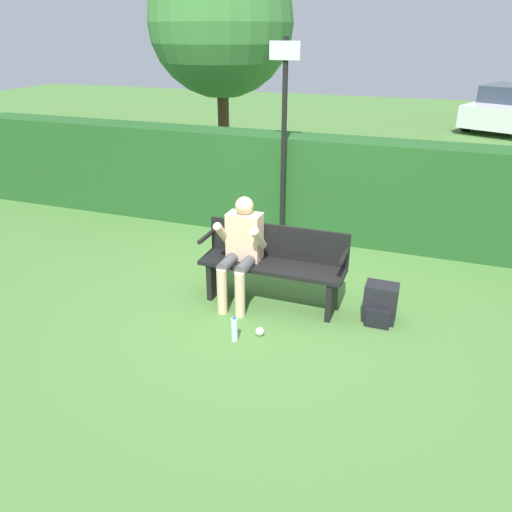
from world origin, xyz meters
TOP-DOWN VIEW (x-y plane):
  - ground_plane at (0.00, 0.00)m, footprint 40.00×40.00m
  - hedge_back at (0.00, 2.23)m, footprint 12.00×0.60m
  - park_bench at (0.00, 0.06)m, footprint 1.61×0.43m
  - person_seated at (-0.34, -0.06)m, footprint 0.51×0.59m
  - backpack at (1.19, 0.04)m, footprint 0.34×0.32m
  - water_bottle at (-0.11, -0.84)m, footprint 0.07×0.07m
  - signpost at (-0.44, 1.79)m, footprint 0.40×0.09m
  - parked_car at (3.46, 12.91)m, footprint 3.04×4.20m
  - tree at (-2.58, 4.66)m, footprint 2.70×2.70m
  - litter_crumple at (0.10, -0.67)m, footprint 0.09×0.09m

SIDE VIEW (x-z plane):
  - ground_plane at x=0.00m, z-range 0.00..0.00m
  - litter_crumple at x=0.10m, z-range 0.00..0.09m
  - water_bottle at x=-0.11m, z-range -0.01..0.26m
  - backpack at x=1.19m, z-range -0.01..0.41m
  - park_bench at x=0.00m, z-range 0.03..0.91m
  - parked_car at x=3.46m, z-range -0.02..1.30m
  - person_seated at x=-0.34m, z-range 0.07..1.29m
  - hedge_back at x=0.00m, z-range 0.00..1.47m
  - signpost at x=-0.44m, z-range 0.17..2.93m
  - tree at x=-2.58m, z-range 0.80..5.11m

